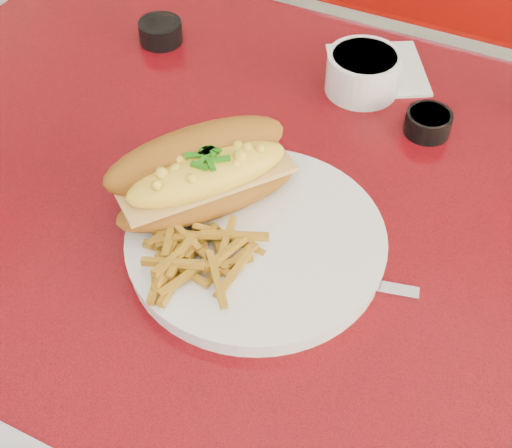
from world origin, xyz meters
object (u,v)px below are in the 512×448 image
at_px(gravy_ramekin, 363,72).
at_px(knife, 333,280).
at_px(diner_table, 285,277).
at_px(dinner_plate, 256,242).
at_px(sauce_cup_left, 160,31).
at_px(mac_hoagie, 204,174).
at_px(sauce_cup_right, 428,122).
at_px(fork, 257,243).
at_px(booth_bench_far, 423,121).

bearing_deg(gravy_ramekin, knife, -74.41).
xyz_separation_m(diner_table, gravy_ramekin, (0.00, 0.23, 0.19)).
xyz_separation_m(dinner_plate, sauce_cup_left, (-0.31, 0.30, 0.01)).
xyz_separation_m(sauce_cup_left, knife, (0.40, -0.31, -0.01)).
height_order(mac_hoagie, sauce_cup_right, mac_hoagie).
relative_size(diner_table, knife, 5.69).
bearing_deg(mac_hoagie, dinner_plate, -70.80).
bearing_deg(fork, booth_bench_far, -22.60).
relative_size(fork, knife, 0.68).
bearing_deg(fork, knife, -111.77).
bearing_deg(sauce_cup_left, dinner_plate, -44.68).
bearing_deg(dinner_plate, fork, -58.28).
height_order(sauce_cup_left, knife, sauce_cup_left).
relative_size(fork, gravy_ramekin, 1.36).
distance_m(diner_table, booth_bench_far, 0.87).
relative_size(dinner_plate, sauce_cup_right, 4.38).
relative_size(diner_table, booth_bench_far, 1.03).
height_order(booth_bench_far, knife, booth_bench_far).
bearing_deg(diner_table, gravy_ramekin, 88.88).
distance_m(mac_hoagie, knife, 0.18).
xyz_separation_m(booth_bench_far, fork, (0.01, -0.91, 0.50)).
xyz_separation_m(dinner_plate, sauce_cup_right, (0.11, 0.28, 0.00)).
bearing_deg(diner_table, dinner_plate, -88.51).
xyz_separation_m(booth_bench_far, gravy_ramekin, (0.00, -0.58, 0.51)).
height_order(fork, sauce_cup_right, sauce_cup_right).
distance_m(diner_table, sauce_cup_right, 0.28).
height_order(mac_hoagie, knife, mac_hoagie).
distance_m(fork, knife, 0.09).
distance_m(fork, sauce_cup_left, 0.44).
bearing_deg(knife, gravy_ramekin, 92.55).
bearing_deg(mac_hoagie, fork, -74.65).
height_order(gravy_ramekin, knife, gravy_ramekin).
relative_size(mac_hoagie, sauce_cup_right, 3.05).
bearing_deg(booth_bench_far, fork, -89.54).
distance_m(booth_bench_far, mac_hoagie, 1.04).
bearing_deg(sauce_cup_right, gravy_ramekin, 156.30).
relative_size(booth_bench_far, gravy_ramekin, 11.04).
distance_m(sauce_cup_right, knife, 0.28).
bearing_deg(booth_bench_far, sauce_cup_left, -116.92).
relative_size(diner_table, dinner_plate, 3.64).
relative_size(fork, sauce_cup_left, 1.90).
height_order(booth_bench_far, dinner_plate, booth_bench_far).
bearing_deg(sauce_cup_left, diner_table, -34.42).
bearing_deg(mac_hoagie, sauce_cup_left, 77.13).
bearing_deg(dinner_plate, gravy_ramekin, 89.64).
height_order(booth_bench_far, sauce_cup_left, booth_bench_far).
height_order(gravy_ramekin, sauce_cup_left, gravy_ramekin).
height_order(fork, sauce_cup_left, sauce_cup_left).
bearing_deg(mac_hoagie, sauce_cup_right, 0.84).
bearing_deg(dinner_plate, sauce_cup_left, 135.32).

